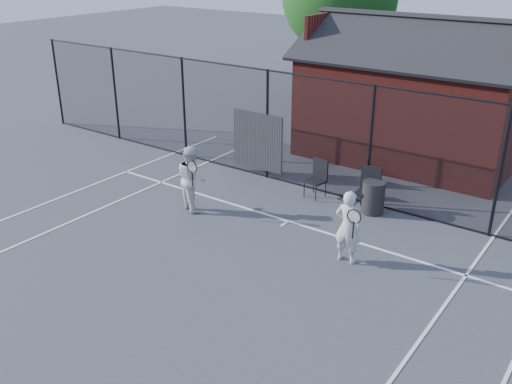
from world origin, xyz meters
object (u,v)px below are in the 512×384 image
Objects in this scene: chair_right at (315,179)px; chair_left at (367,191)px; clubhouse at (413,104)px; waste_bin at (373,197)px; player_front at (348,227)px; player_back at (192,178)px.

chair_left is at bearing 9.22° from chair_right.
chair_right is at bearing 174.93° from chair_left.
clubhouse is 4.60m from chair_right.
chair_left is at bearing -80.96° from clubhouse.
player_front is at bearing -77.04° from waste_bin.
player_front is at bearing -39.29° from chair_right.
player_front is 1.61× the size of chair_right.
player_front is 1.47× the size of chair_left.
chair_left is (3.50, 2.35, -0.28)m from player_back.
clubhouse is 4.64m from waste_bin.
player_back is 3.15m from chair_right.
chair_right is at bearing 48.68° from player_back.
player_back reaches higher than player_front.
player_back is 2.01× the size of waste_bin.
chair_left is 1.43m from chair_right.
clubhouse is at bearing 101.16° from waste_bin.
clubhouse reaches higher than player_front.
player_back is (-2.80, -6.75, -0.81)m from clubhouse.
player_back is at bearing -122.10° from chair_right.
chair_left is 1.32× the size of waste_bin.
player_front reaches higher than waste_bin.
player_front is 3.28m from chair_right.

